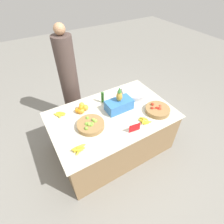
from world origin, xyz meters
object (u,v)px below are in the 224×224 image
object	(u,v)px
lime_bowl	(91,125)
vendor_person	(70,83)
metal_bowl	(135,93)
price_sign	(135,128)
produce_crate	(119,104)
tomato_basket	(157,110)

from	to	relation	value
lime_bowl	vendor_person	distance (m)	0.98
metal_bowl	price_sign	distance (m)	0.77
produce_crate	vendor_person	bearing A→B (deg)	115.08
vendor_person	produce_crate	bearing A→B (deg)	-64.92
vendor_person	lime_bowl	bearing A→B (deg)	-95.41
tomato_basket	produce_crate	bearing A→B (deg)	143.49
lime_bowl	tomato_basket	size ratio (longest dim) A/B	1.03
lime_bowl	produce_crate	world-z (taller)	produce_crate
produce_crate	vendor_person	distance (m)	0.95
tomato_basket	metal_bowl	size ratio (longest dim) A/B	0.85
tomato_basket	price_sign	distance (m)	0.51
metal_bowl	price_sign	xyz separation A→B (m)	(-0.46, -0.62, 0.02)
price_sign	tomato_basket	bearing A→B (deg)	22.48
tomato_basket	produce_crate	world-z (taller)	produce_crate
metal_bowl	produce_crate	world-z (taller)	produce_crate
price_sign	produce_crate	xyz separation A→B (m)	(0.06, 0.45, 0.03)
produce_crate	vendor_person	world-z (taller)	vendor_person
lime_bowl	price_sign	world-z (taller)	price_sign
tomato_basket	vendor_person	size ratio (longest dim) A/B	0.20
price_sign	produce_crate	size ratio (longest dim) A/B	0.40
price_sign	lime_bowl	bearing A→B (deg)	149.24
metal_bowl	produce_crate	distance (m)	0.44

